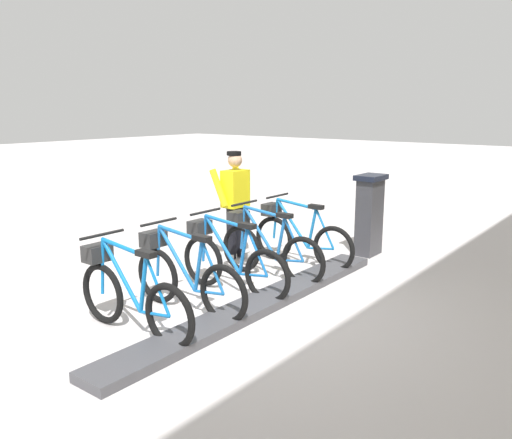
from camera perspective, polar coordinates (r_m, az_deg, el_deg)
ground_plane at (r=6.32m, az=0.33°, el=-9.46°), size 60.00×60.00×0.00m
dock_rail_base at (r=6.30m, az=0.33°, el=-9.04°), size 0.44×4.74×0.10m
payment_kiosk at (r=8.57m, az=12.03°, el=0.63°), size 0.36×0.52×1.28m
bike_docked_0 at (r=7.92m, az=4.56°, el=-1.82°), size 1.72×0.54×1.02m
bike_docked_1 at (r=7.29m, az=1.14°, el=-2.99°), size 1.72×0.54×1.02m
bike_docked_2 at (r=6.70m, az=-2.90°, el=-4.36°), size 1.72×0.54×1.02m
bike_docked_3 at (r=6.15m, az=-7.72°, el=-5.95°), size 1.72×0.54×1.02m
bike_docked_4 at (r=5.66m, az=-13.45°, el=-7.78°), size 1.72×0.54×1.02m
worker_near_rack at (r=8.11m, az=-2.28°, el=2.00°), size 0.46×0.62×1.66m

